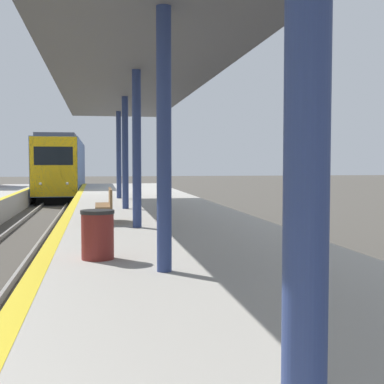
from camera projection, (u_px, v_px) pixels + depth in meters
train at (63, 167)px, 41.59m from camera, size 2.86×19.47×4.50m
station_canopy at (136, 69)px, 13.20m from camera, size 4.28×27.43×4.12m
trash_bin at (98, 234)px, 9.02m from camera, size 0.57×0.57×0.83m
bench at (106, 204)px, 14.56m from camera, size 0.44×1.74×0.92m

